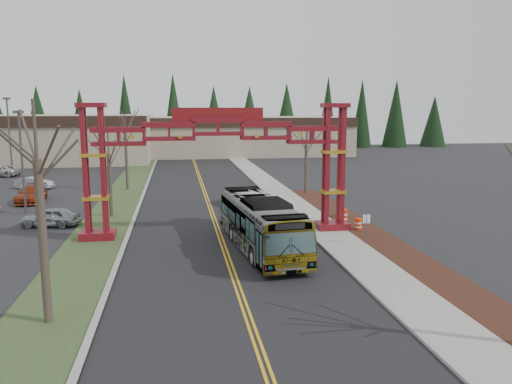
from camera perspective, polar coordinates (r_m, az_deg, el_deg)
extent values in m
plane|color=black|center=(17.58, 1.11, -19.49)|extent=(200.00, 200.00, 0.00)
cube|color=black|center=(41.12, -5.04, -2.49)|extent=(12.00, 110.00, 0.02)
cube|color=gold|center=(41.11, -5.21, -2.48)|extent=(0.12, 100.00, 0.01)
cube|color=gold|center=(41.13, -4.87, -2.47)|extent=(0.12, 100.00, 0.01)
cube|color=gray|center=(41.97, 3.37, -2.14)|extent=(0.30, 110.00, 0.15)
cube|color=gray|center=(42.30, 5.29, -2.07)|extent=(2.60, 110.00, 0.14)
cube|color=black|center=(29.51, 17.56, -7.62)|extent=(2.60, 50.00, 0.12)
cube|color=#2E4522|center=(41.36, -16.18, -2.72)|extent=(4.00, 110.00, 0.08)
cube|color=gray|center=(41.16, -13.62, -2.62)|extent=(0.30, 110.00, 0.15)
cube|color=#5E0C10|center=(34.55, -17.60, -4.73)|extent=(2.20, 1.60, 0.60)
cube|color=#5E0C10|center=(33.53, -18.98, 2.26)|extent=(0.28, 0.28, 8.00)
cube|color=#5E0C10|center=(33.36, -17.12, 2.32)|extent=(0.28, 0.28, 8.00)
cube|color=#5E0C10|center=(34.21, -18.78, 2.41)|extent=(0.28, 0.28, 8.00)
cube|color=#5E0C10|center=(34.04, -16.96, 2.47)|extent=(0.28, 0.28, 8.00)
cube|color=gold|center=(34.04, -17.81, -0.64)|extent=(1.60, 1.10, 0.22)
cube|color=gold|center=(33.68, -18.05, 4.05)|extent=(1.60, 1.10, 0.22)
cube|color=#5E0C10|center=(33.55, -18.33, 9.41)|extent=(1.80, 1.20, 0.30)
cube|color=#5E0C10|center=(35.79, 8.69, -3.90)|extent=(2.20, 1.60, 0.60)
cube|color=#5E0C10|center=(34.56, 8.17, 2.88)|extent=(0.28, 0.28, 8.00)
cube|color=#5E0C10|center=(34.90, 9.90, 2.90)|extent=(0.28, 0.28, 8.00)
cube|color=#5E0C10|center=(35.22, 7.83, 3.01)|extent=(0.28, 0.28, 8.00)
cube|color=#5E0C10|center=(35.56, 9.53, 3.03)|extent=(0.28, 0.28, 8.00)
cube|color=gold|center=(35.30, 8.79, 0.05)|extent=(1.60, 1.10, 0.22)
cube|color=gold|center=(34.96, 8.90, 4.58)|extent=(1.60, 1.10, 0.22)
cube|color=#5E0C10|center=(34.83, 9.04, 9.75)|extent=(1.80, 1.20, 0.30)
cube|color=#5E0C10|center=(33.27, -4.36, 7.71)|extent=(16.00, 0.90, 1.00)
cube|color=#5E0C10|center=(33.31, -4.34, 6.16)|extent=(16.00, 0.90, 0.60)
cube|color=maroon|center=(33.25, -4.38, 8.83)|extent=(6.00, 0.25, 0.90)
cube|color=gray|center=(91.43, -26.51, 5.51)|extent=(46.00, 22.00, 7.50)
cube|color=gray|center=(96.12, -1.43, 6.49)|extent=(38.00, 20.00, 7.00)
cube|color=black|center=(86.02, -0.53, 7.94)|extent=(38.00, 0.40, 1.60)
cone|color=black|center=(110.45, -23.29, 7.68)|extent=(5.60, 5.60, 13.00)
cylinder|color=#382D26|center=(110.70, -23.10, 4.73)|extent=(0.80, 0.80, 1.60)
cone|color=black|center=(108.70, -18.90, 7.92)|extent=(5.60, 5.60, 13.00)
cylinder|color=#382D26|center=(108.96, -18.74, 4.93)|extent=(0.80, 0.80, 1.60)
cone|color=black|center=(107.60, -14.40, 8.12)|extent=(5.60, 5.60, 13.00)
cylinder|color=#382D26|center=(107.86, -14.27, 5.09)|extent=(0.80, 0.80, 1.60)
cone|color=black|center=(107.16, -9.82, 8.27)|extent=(5.60, 5.60, 13.00)
cylinder|color=#382D26|center=(107.42, -9.74, 5.23)|extent=(0.80, 0.80, 1.60)
cone|color=black|center=(107.40, -5.24, 8.37)|extent=(5.60, 5.60, 13.00)
cylinder|color=#382D26|center=(107.66, -5.19, 5.34)|extent=(0.80, 0.80, 1.60)
cone|color=black|center=(108.31, -0.70, 8.42)|extent=(5.60, 5.60, 13.00)
cylinder|color=#382D26|center=(108.56, -0.69, 5.41)|extent=(0.80, 0.80, 1.60)
cone|color=black|center=(109.86, 3.74, 8.42)|extent=(5.60, 5.60, 13.00)
cylinder|color=#382D26|center=(110.12, 3.71, 5.45)|extent=(0.80, 0.80, 1.60)
cone|color=black|center=(112.05, 8.03, 8.36)|extent=(5.60, 5.60, 13.00)
cylinder|color=#382D26|center=(112.29, 7.96, 5.46)|extent=(0.80, 0.80, 1.60)
cone|color=black|center=(114.82, 12.13, 8.27)|extent=(5.60, 5.60, 13.00)
cylinder|color=#382D26|center=(115.06, 12.03, 5.43)|extent=(0.80, 0.80, 1.60)
cone|color=black|center=(118.14, 16.02, 8.15)|extent=(5.60, 5.60, 13.00)
cylinder|color=#382D26|center=(118.37, 15.89, 5.39)|extent=(0.80, 0.80, 1.60)
cone|color=black|center=(121.96, 19.68, 7.99)|extent=(5.60, 5.60, 13.00)
cylinder|color=#382D26|center=(122.19, 19.53, 5.32)|extent=(0.80, 0.80, 1.60)
imported|color=#AEB0B6|center=(30.32, 0.51, -3.64)|extent=(3.91, 11.93, 3.26)
imported|color=#A5A8AD|center=(44.40, -2.13, -0.60)|extent=(2.50, 4.76, 1.49)
imported|color=#A2A7AA|center=(39.51, -22.41, -2.65)|extent=(4.36, 2.36, 1.41)
imported|color=maroon|center=(50.46, -24.30, -0.22)|extent=(2.35, 5.27, 1.50)
imported|color=silver|center=(58.64, -23.98, 0.95)|extent=(4.16, 2.42, 1.30)
cylinder|color=#382D26|center=(21.31, -23.15, -5.43)|extent=(0.34, 0.34, 6.63)
cylinder|color=#382D26|center=(20.68, -23.94, 6.43)|extent=(0.13, 0.13, 2.37)
cylinder|color=#382D26|center=(40.97, -16.33, 0.67)|extent=(0.30, 0.30, 5.01)
cylinder|color=#382D26|center=(40.61, -16.55, 5.46)|extent=(0.11, 0.11, 2.04)
cylinder|color=#382D26|center=(54.33, -14.58, 3.40)|extent=(0.31, 0.31, 6.09)
cylinder|color=#382D26|center=(54.08, -14.76, 7.62)|extent=(0.11, 0.11, 2.10)
cylinder|color=#382D26|center=(50.23, 5.71, 2.56)|extent=(0.30, 0.30, 5.00)
cylinder|color=#382D26|center=(49.93, 5.78, 6.48)|extent=(0.11, 0.11, 2.06)
cylinder|color=#3F3F44|center=(44.51, -25.15, 2.88)|extent=(0.18, 0.18, 8.18)
cube|color=#3F3F44|center=(44.29, -25.53, 8.25)|extent=(0.73, 0.36, 0.23)
cylinder|color=#3F3F44|center=(75.14, -26.33, 5.74)|extent=(0.22, 0.22, 9.76)
cube|color=#3F3F44|center=(75.06, -26.62, 9.53)|extent=(0.87, 0.43, 0.27)
cylinder|color=#3F3F44|center=(32.04, 12.47, -4.30)|extent=(0.05, 0.05, 2.02)
cube|color=white|center=(31.87, 12.52, -3.02)|extent=(0.46, 0.08, 0.55)
cylinder|color=red|center=(35.89, 11.60, -3.68)|extent=(0.48, 0.48, 0.92)
cylinder|color=white|center=(35.86, 11.61, -3.47)|extent=(0.50, 0.50, 0.11)
cylinder|color=white|center=(35.93, 11.59, -3.90)|extent=(0.50, 0.50, 0.11)
cylinder|color=red|center=(38.01, 9.95, -2.76)|extent=(0.57, 0.57, 1.09)
cylinder|color=white|center=(37.98, 9.96, -2.52)|extent=(0.59, 0.59, 0.13)
cylinder|color=white|center=(38.05, 9.94, -3.01)|extent=(0.59, 0.59, 0.13)
cylinder|color=red|center=(39.79, 9.60, -2.19)|extent=(0.58, 0.58, 1.11)
cylinder|color=white|center=(39.76, 9.61, -1.95)|extent=(0.60, 0.60, 0.13)
cylinder|color=white|center=(39.83, 9.59, -2.42)|extent=(0.60, 0.60, 0.13)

